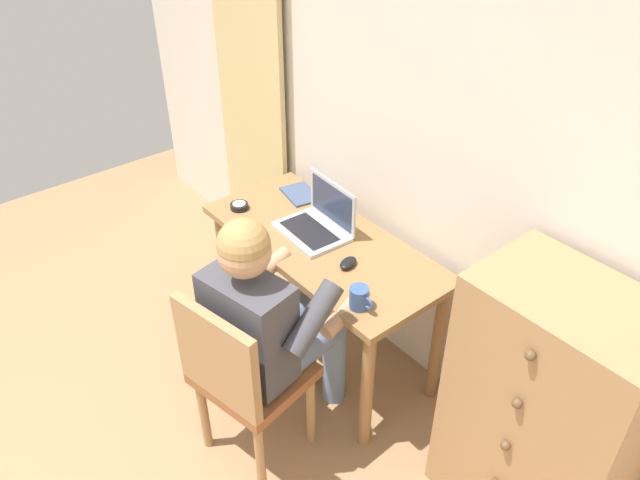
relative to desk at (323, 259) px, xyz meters
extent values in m
cube|color=beige|center=(0.23, 0.35, 0.64)|extent=(4.80, 0.05, 2.50)
cube|color=#CCB77A|center=(-0.97, 0.28, 0.49)|extent=(0.61, 0.03, 2.19)
cube|color=olive|center=(0.00, 0.00, 0.09)|extent=(1.24, 0.56, 0.03)
cylinder|color=olive|center=(-0.56, -0.22, -0.26)|extent=(0.06, 0.06, 0.68)
cylinder|color=olive|center=(0.56, -0.22, -0.26)|extent=(0.06, 0.06, 0.68)
cylinder|color=olive|center=(-0.56, 0.22, -0.26)|extent=(0.06, 0.06, 0.68)
cylinder|color=olive|center=(0.56, 0.22, -0.26)|extent=(0.06, 0.06, 0.68)
cube|color=#9E754C|center=(1.18, 0.08, -0.05)|extent=(0.64, 0.43, 1.10)
sphere|color=brown|center=(1.18, -0.15, -0.05)|extent=(0.04, 0.04, 0.04)
sphere|color=brown|center=(1.18, -0.15, 0.17)|extent=(0.04, 0.04, 0.04)
sphere|color=brown|center=(1.18, -0.15, 0.39)|extent=(0.04, 0.04, 0.04)
cube|color=brown|center=(0.26, -0.59, -0.17)|extent=(0.49, 0.47, 0.05)
cube|color=#9E754C|center=(0.30, -0.76, 0.07)|extent=(0.42, 0.12, 0.42)
cylinder|color=#9E754C|center=(0.40, -0.40, -0.40)|extent=(0.04, 0.04, 0.41)
cylinder|color=#9E754C|center=(0.06, -0.46, -0.40)|extent=(0.04, 0.04, 0.41)
cylinder|color=#9E754C|center=(0.46, -0.71, -0.40)|extent=(0.04, 0.04, 0.41)
cylinder|color=#9E754C|center=(0.13, -0.78, -0.40)|extent=(0.04, 0.04, 0.41)
cylinder|color=#6B84AD|center=(0.31, -0.35, -0.12)|extent=(0.21, 0.42, 0.14)
cylinder|color=#6B84AD|center=(0.14, -0.39, -0.12)|extent=(0.21, 0.42, 0.14)
cylinder|color=#6B84AD|center=(0.27, -0.16, -0.36)|extent=(0.11, 0.11, 0.48)
cylinder|color=#6B84AD|center=(0.10, -0.19, -0.36)|extent=(0.11, 0.11, 0.48)
cube|color=#3F3F47|center=(0.27, -0.60, 0.11)|extent=(0.39, 0.26, 0.46)
cylinder|color=#3F3F47|center=(0.46, -0.43, 0.19)|extent=(0.14, 0.31, 0.25)
cylinder|color=#3F3F47|center=(0.03, -0.51, 0.19)|extent=(0.14, 0.31, 0.25)
cylinder|color=tan|center=(0.42, -0.23, 0.08)|extent=(0.12, 0.28, 0.11)
cylinder|color=tan|center=(-0.01, -0.31, 0.08)|extent=(0.12, 0.28, 0.11)
sphere|color=tan|center=(0.27, -0.59, 0.47)|extent=(0.20, 0.20, 0.20)
sphere|color=#9E7A47|center=(0.27, -0.59, 0.50)|extent=(0.20, 0.20, 0.20)
cube|color=#B7BABF|center=(-0.08, -0.01, 0.12)|extent=(0.35, 0.26, 0.02)
cube|color=black|center=(-0.08, -0.02, 0.13)|extent=(0.29, 0.17, 0.00)
cube|color=#B7BABF|center=(-0.07, 0.12, 0.24)|extent=(0.34, 0.03, 0.22)
cube|color=#2D3851|center=(-0.07, 0.11, 0.24)|extent=(0.31, 0.02, 0.18)
ellipsoid|color=black|center=(0.22, -0.04, 0.13)|extent=(0.09, 0.11, 0.03)
cylinder|color=black|center=(-0.48, -0.15, 0.12)|extent=(0.09, 0.09, 0.03)
cylinder|color=silver|center=(-0.48, -0.15, 0.14)|extent=(0.06, 0.06, 0.00)
cube|color=#3D4C6B|center=(-0.39, 0.17, 0.12)|extent=(0.24, 0.19, 0.01)
cylinder|color=#33518C|center=(0.45, -0.19, 0.16)|extent=(0.08, 0.08, 0.09)
torus|color=#33518C|center=(0.50, -0.19, 0.16)|extent=(0.06, 0.01, 0.06)
camera|label=1|loc=(1.81, -1.50, 1.77)|focal=34.68mm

